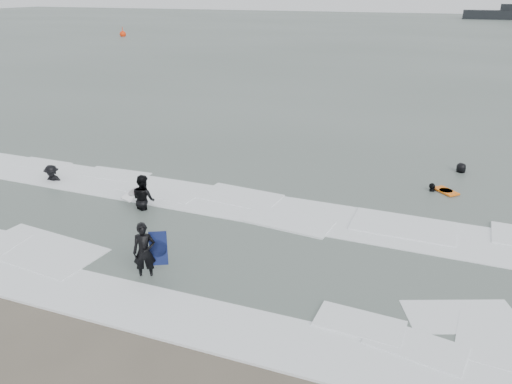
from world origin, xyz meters
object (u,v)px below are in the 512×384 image
at_px(surfer_centre, 147,278).
at_px(surfer_breaker, 53,182).
at_px(surfer_right_near, 432,192).
at_px(surfer_wading, 145,209).
at_px(surfer_right_far, 460,173).
at_px(buoy, 123,34).

relative_size(surfer_centre, surfer_breaker, 1.05).
bearing_deg(surfer_right_near, surfer_wading, -6.63).
bearing_deg(surfer_right_far, surfer_breaker, 5.91).
height_order(surfer_right_far, buoy, buoy).
bearing_deg(surfer_right_near, surfer_breaker, -18.86).
bearing_deg(surfer_centre, surfer_wading, 96.47).
bearing_deg(buoy, surfer_centre, -53.76).
height_order(surfer_wading, surfer_right_far, surfer_wading).
xyz_separation_m(surfer_breaker, surfer_right_near, (14.40, 4.67, 0.00)).
bearing_deg(surfer_breaker, surfer_right_near, 9.56).
relative_size(surfer_right_near, surfer_right_far, 0.95).
bearing_deg(surfer_wading, surfer_breaker, 13.39).
distance_m(surfer_breaker, buoy, 66.10).
distance_m(surfer_wading, surfer_right_far, 13.27).
bearing_deg(surfer_wading, surfer_centre, 147.23).
bearing_deg(surfer_right_near, buoy, -81.71).
xyz_separation_m(surfer_breaker, surfer_right_far, (15.38, 7.36, 0.00)).
bearing_deg(surfer_breaker, surfer_centre, -40.28).
height_order(surfer_wading, surfer_breaker, surfer_wading).
relative_size(surfer_wading, surfer_breaker, 1.16).
relative_size(surfer_centre, surfer_right_far, 1.04).
distance_m(surfer_centre, surfer_right_near, 11.60).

